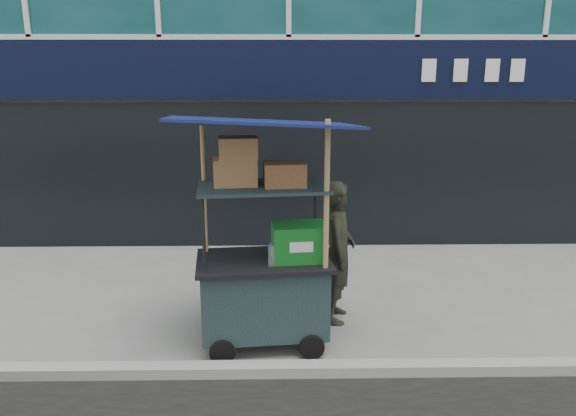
{
  "coord_description": "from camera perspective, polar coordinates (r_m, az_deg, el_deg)",
  "views": [
    {
      "loc": [
        -0.17,
        -5.2,
        3.03
      ],
      "look_at": [
        -0.06,
        1.2,
        1.36
      ],
      "focal_mm": 35.0,
      "sensor_mm": 36.0,
      "label": 1
    }
  ],
  "objects": [
    {
      "name": "ground",
      "position": [
        6.02,
        0.77,
        -15.59
      ],
      "size": [
        80.0,
        80.0,
        0.0
      ],
      "primitive_type": "plane",
      "color": "slate",
      "rests_on": "ground"
    },
    {
      "name": "curb",
      "position": [
        5.82,
        0.84,
        -16.07
      ],
      "size": [
        80.0,
        0.18,
        0.12
      ],
      "primitive_type": "cube",
      "color": "#989790",
      "rests_on": "ground"
    },
    {
      "name": "vendor_cart",
      "position": [
        6.05,
        -2.31,
        -6.02
      ],
      "size": [
        2.02,
        1.52,
        2.55
      ],
      "rotation": [
        0.0,
        0.0,
        0.1
      ],
      "color": "#182629",
      "rests_on": "ground"
    },
    {
      "name": "vendor_man",
      "position": [
        6.67,
        5.06,
        -4.46
      ],
      "size": [
        0.49,
        0.67,
        1.71
      ],
      "primitive_type": "imported",
      "rotation": [
        0.0,
        0.0,
        1.44
      ],
      "color": "black",
      "rests_on": "ground"
    }
  ]
}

